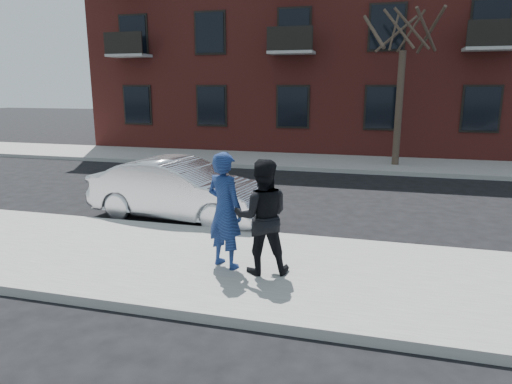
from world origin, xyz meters
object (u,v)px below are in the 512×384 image
(street_tree, at_px, (405,16))
(silver_sedan, at_px, (180,190))
(man_hoodie, at_px, (225,210))
(man_peacoat, at_px, (262,217))

(street_tree, distance_m, silver_sedan, 11.03)
(silver_sedan, height_order, man_hoodie, man_hoodie)
(silver_sedan, bearing_deg, man_hoodie, -136.54)
(man_peacoat, bearing_deg, street_tree, -118.07)
(man_hoodie, bearing_deg, street_tree, -80.04)
(street_tree, relative_size, man_peacoat, 3.70)
(street_tree, height_order, silver_sedan, street_tree)
(silver_sedan, xyz_separation_m, man_hoodie, (2.07, -2.81, 0.40))
(man_hoodie, distance_m, man_peacoat, 0.65)
(silver_sedan, distance_m, man_peacoat, 3.98)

